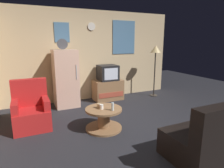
{
  "coord_description": "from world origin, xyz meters",
  "views": [
    {
      "loc": [
        -1.84,
        -2.99,
        1.71
      ],
      "look_at": [
        -0.04,
        0.9,
        0.75
      ],
      "focal_mm": 30.72,
      "sensor_mm": 36.0,
      "label": 1
    }
  ],
  "objects_px": {
    "mug_ceramic_white": "(101,107)",
    "standing_lamp": "(156,53)",
    "mug_ceramic_tan": "(99,106)",
    "crt_tv": "(108,73)",
    "armchair": "(31,111)",
    "couch": "(222,136)",
    "tv_stand": "(108,90)",
    "wine_glass": "(113,107)",
    "fridge": "(66,78)",
    "coffee_table": "(104,119)"
  },
  "relations": [
    {
      "from": "mug_ceramic_white",
      "to": "standing_lamp",
      "type": "bearing_deg",
      "value": 32.79
    },
    {
      "from": "standing_lamp",
      "to": "mug_ceramic_tan",
      "type": "distance_m",
      "value": 2.98
    },
    {
      "from": "mug_ceramic_tan",
      "to": "crt_tv",
      "type": "bearing_deg",
      "value": 61.4
    },
    {
      "from": "crt_tv",
      "to": "standing_lamp",
      "type": "distance_m",
      "value": 1.61
    },
    {
      "from": "mug_ceramic_tan",
      "to": "armchair",
      "type": "distance_m",
      "value": 1.37
    },
    {
      "from": "standing_lamp",
      "to": "couch",
      "type": "distance_m",
      "value": 3.45
    },
    {
      "from": "tv_stand",
      "to": "couch",
      "type": "height_order",
      "value": "couch"
    },
    {
      "from": "mug_ceramic_white",
      "to": "couch",
      "type": "xyz_separation_m",
      "value": [
        1.35,
        -1.56,
        -0.16
      ]
    },
    {
      "from": "mug_ceramic_white",
      "to": "couch",
      "type": "distance_m",
      "value": 2.07
    },
    {
      "from": "mug_ceramic_tan",
      "to": "couch",
      "type": "height_order",
      "value": "couch"
    },
    {
      "from": "crt_tv",
      "to": "wine_glass",
      "type": "bearing_deg",
      "value": -110.97
    },
    {
      "from": "mug_ceramic_white",
      "to": "couch",
      "type": "relative_size",
      "value": 0.05
    },
    {
      "from": "standing_lamp",
      "to": "crt_tv",
      "type": "bearing_deg",
      "value": 170.4
    },
    {
      "from": "crt_tv",
      "to": "mug_ceramic_white",
      "type": "xyz_separation_m",
      "value": [
        -0.92,
        -1.8,
        -0.34
      ]
    },
    {
      "from": "armchair",
      "to": "couch",
      "type": "relative_size",
      "value": 0.56
    },
    {
      "from": "tv_stand",
      "to": "mug_ceramic_white",
      "type": "distance_m",
      "value": 2.03
    },
    {
      "from": "standing_lamp",
      "to": "fridge",
      "type": "bearing_deg",
      "value": 176.13
    },
    {
      "from": "fridge",
      "to": "mug_ceramic_white",
      "type": "height_order",
      "value": "fridge"
    },
    {
      "from": "crt_tv",
      "to": "armchair",
      "type": "height_order",
      "value": "crt_tv"
    },
    {
      "from": "coffee_table",
      "to": "wine_glass",
      "type": "bearing_deg",
      "value": -56.43
    },
    {
      "from": "coffee_table",
      "to": "armchair",
      "type": "distance_m",
      "value": 1.46
    },
    {
      "from": "mug_ceramic_white",
      "to": "mug_ceramic_tan",
      "type": "xyz_separation_m",
      "value": [
        -0.03,
        0.08,
        0.0
      ]
    },
    {
      "from": "coffee_table",
      "to": "armchair",
      "type": "height_order",
      "value": "armchair"
    },
    {
      "from": "armchair",
      "to": "tv_stand",
      "type": "bearing_deg",
      "value": 27.16
    },
    {
      "from": "standing_lamp",
      "to": "couch",
      "type": "bearing_deg",
      "value": -108.84
    },
    {
      "from": "standing_lamp",
      "to": "coffee_table",
      "type": "distance_m",
      "value": 3.04
    },
    {
      "from": "fridge",
      "to": "crt_tv",
      "type": "height_order",
      "value": "fridge"
    },
    {
      "from": "standing_lamp",
      "to": "armchair",
      "type": "bearing_deg",
      "value": -166.88
    },
    {
      "from": "crt_tv",
      "to": "coffee_table",
      "type": "height_order",
      "value": "crt_tv"
    },
    {
      "from": "mug_ceramic_white",
      "to": "couch",
      "type": "bearing_deg",
      "value": -49.07
    },
    {
      "from": "tv_stand",
      "to": "standing_lamp",
      "type": "xyz_separation_m",
      "value": [
        1.49,
        -0.25,
        1.06
      ]
    },
    {
      "from": "crt_tv",
      "to": "standing_lamp",
      "type": "bearing_deg",
      "value": -9.6
    },
    {
      "from": "couch",
      "to": "fridge",
      "type": "bearing_deg",
      "value": 116.91
    },
    {
      "from": "armchair",
      "to": "mug_ceramic_white",
      "type": "bearing_deg",
      "value": -29.61
    },
    {
      "from": "fridge",
      "to": "couch",
      "type": "bearing_deg",
      "value": -63.09
    },
    {
      "from": "coffee_table",
      "to": "wine_glass",
      "type": "height_order",
      "value": "wine_glass"
    },
    {
      "from": "mug_ceramic_tan",
      "to": "couch",
      "type": "relative_size",
      "value": 0.05
    },
    {
      "from": "standing_lamp",
      "to": "mug_ceramic_white",
      "type": "distance_m",
      "value": 3.0
    },
    {
      "from": "crt_tv",
      "to": "coffee_table",
      "type": "distance_m",
      "value": 2.08
    },
    {
      "from": "wine_glass",
      "to": "fridge",
      "type": "bearing_deg",
      "value": 104.39
    },
    {
      "from": "tv_stand",
      "to": "mug_ceramic_tan",
      "type": "height_order",
      "value": "tv_stand"
    },
    {
      "from": "standing_lamp",
      "to": "mug_ceramic_white",
      "type": "bearing_deg",
      "value": -147.21
    },
    {
      "from": "fridge",
      "to": "couch",
      "type": "distance_m",
      "value": 3.72
    },
    {
      "from": "fridge",
      "to": "tv_stand",
      "type": "relative_size",
      "value": 2.11
    },
    {
      "from": "standing_lamp",
      "to": "armchair",
      "type": "height_order",
      "value": "standing_lamp"
    },
    {
      "from": "mug_ceramic_white",
      "to": "fridge",
      "type": "bearing_deg",
      "value": 100.51
    },
    {
      "from": "couch",
      "to": "standing_lamp",
      "type": "bearing_deg",
      "value": 71.16
    },
    {
      "from": "coffee_table",
      "to": "mug_ceramic_tan",
      "type": "xyz_separation_m",
      "value": [
        -0.08,
        0.06,
        0.26
      ]
    },
    {
      "from": "mug_ceramic_white",
      "to": "mug_ceramic_tan",
      "type": "bearing_deg",
      "value": 108.18
    },
    {
      "from": "mug_ceramic_tan",
      "to": "coffee_table",
      "type": "bearing_deg",
      "value": -40.18
    }
  ]
}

